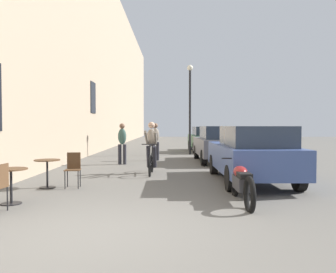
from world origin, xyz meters
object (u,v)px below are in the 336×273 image
Objects in this scene: cafe_table_mid at (47,167)px; parked_car_nearest at (251,153)px; cyclist_on_bicycle at (151,149)px; parked_car_third at (205,139)px; parked_car_second at (219,143)px; parked_motorcycle at (242,183)px; cafe_chair_mid_toward_street at (73,167)px; street_lamp at (190,98)px; pedestrian_near at (122,141)px; pedestrian_mid at (155,139)px; cafe_table_near at (11,178)px.

parked_car_nearest is at bearing 9.73° from cafe_table_mid.
parked_car_third is (2.74, 9.71, -0.02)m from cyclist_on_bicycle.
cafe_table_mid is 3.64m from cyclist_on_bicycle.
parked_car_second reaches higher than parked_motorcycle.
parked_car_third reaches higher than cafe_chair_mid_toward_street.
parked_car_third is (-0.16, 11.41, -0.02)m from parked_car_nearest.
cyclist_on_bicycle is 8.07m from street_lamp.
cafe_chair_mid_toward_street is 0.53× the size of pedestrian_near.
cafe_table_mid is at bearing -109.44° from pedestrian_mid.
parked_car_third is 2.03× the size of parked_motorcycle.
cyclist_on_bicycle reaches higher than pedestrian_mid.
street_lamp is 12.11m from parked_motorcycle.
cafe_table_near is 2.02m from cafe_chair_mid_toward_street.
cafe_chair_mid_toward_street reaches higher than cafe_table_mid.
pedestrian_mid is (1.29, 1.57, 0.01)m from pedestrian_near.
pedestrian_near is 0.39× the size of parked_car_third.
street_lamp reaches higher than pedestrian_near.
parked_car_second is (4.08, 0.94, -0.14)m from pedestrian_near.
cafe_chair_mid_toward_street is 0.20× the size of parked_car_second.
cafe_table_near is 12.98m from street_lamp.
cafe_table_mid is 0.17× the size of parked_car_third.
cyclist_on_bicycle is at bearing 116.45° from parked_motorcycle.
parked_car_nearest is 1.00× the size of parked_car_second.
parked_car_third is at bearing 63.62° from street_lamp.
pedestrian_mid reaches higher than pedestrian_near.
street_lamp is (4.17, 10.18, 2.59)m from cafe_table_mid.
street_lamp is 4.67m from parked_car_second.
cafe_table_near is 5.14m from cyclist_on_bicycle.
pedestrian_mid is (-0.07, 4.26, 0.15)m from cyclist_on_bicycle.
street_lamp reaches higher than parked_car_second.
parked_car_second is at bearing -74.94° from street_lamp.
pedestrian_near reaches higher than parked_car_nearest.
parked_motorcycle is (-0.63, -13.95, -0.39)m from parked_car_third.
parked_car_third is at bearing 89.89° from parked_car_second.
parked_motorcycle is at bearing -92.59° from parked_car_third.
cyclist_on_bicycle is (2.57, 4.44, 0.29)m from cafe_table_near.
pedestrian_near is (-1.35, 2.69, 0.14)m from cyclist_on_bicycle.
cafe_table_mid is at bearing -102.14° from pedestrian_near.
pedestrian_mid is at bearing -117.26° from parked_car_third.
parked_motorcycle is (3.46, -6.93, -0.54)m from pedestrian_near.
pedestrian_mid is at bearing 167.27° from parked_car_second.
cyclist_on_bicycle is at bearing 59.92° from cafe_table_near.
cafe_table_near is 0.16× the size of parked_car_second.
parked_car_nearest is (4.25, -4.39, -0.13)m from pedestrian_near.
parked_motorcycle is at bearing -23.09° from cafe_chair_mid_toward_street.
parked_car_nearest reaches higher than cafe_chair_mid_toward_street.
parked_motorcycle is at bearing 2.37° from cafe_table_near.
parked_car_second is at bearing 12.98° from pedestrian_near.
pedestrian_near is at bearing -129.29° from pedestrian_mid.
cafe_chair_mid_toward_street is at bearing -104.72° from pedestrian_mid.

